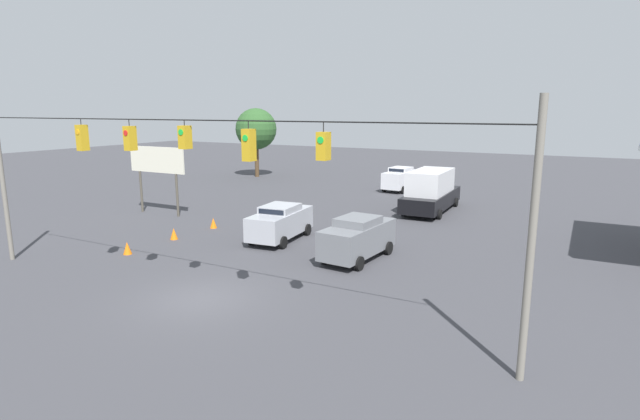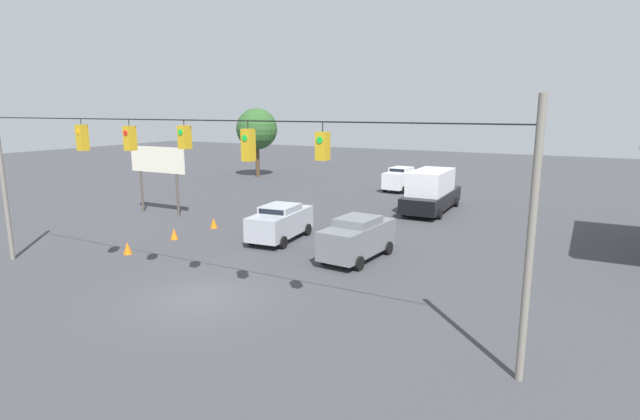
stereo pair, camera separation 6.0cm
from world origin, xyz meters
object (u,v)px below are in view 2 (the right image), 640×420
Objects in this scene: sedan_white_withflow_deep at (401,179)px; traffic_cone_third at (214,223)px; box_truck_black_oncoming_deep at (431,191)px; tree_horizon_left at (257,129)px; overhead_signal_span at (185,173)px; roadside_billboard at (157,164)px; traffic_cone_second at (174,234)px; traffic_cone_nearest at (127,248)px; sedan_grey_crossing_near at (358,237)px; sedan_silver_withflow_mid at (280,222)px.

traffic_cone_third is (5.09, 18.42, -0.75)m from sedan_white_withflow_deep.
box_truck_black_oncoming_deep reaches higher than traffic_cone_third.
tree_horizon_left is at bearing -5.78° from sedan_white_withflow_deep.
tree_horizon_left is (18.01, -29.42, 0.16)m from overhead_signal_span.
box_truck_black_oncoming_deep is 18.41m from roadside_billboard.
box_truck_black_oncoming_deep is at bearing -125.77° from traffic_cone_second.
overhead_signal_span reaches higher than traffic_cone_nearest.
traffic_cone_third is 23.37m from tree_horizon_left.
tree_horizon_left is at bearing -58.53° from overhead_signal_span.
traffic_cone_second is at bearing 7.85° from sedan_grey_crossing_near.
sedan_white_withflow_deep is 20.30m from roadside_billboard.
traffic_cone_second is (7.07, -6.32, -4.43)m from overhead_signal_span.
traffic_cone_third is at bearing 74.55° from sedan_white_withflow_deep.
overhead_signal_span is 5.24× the size of sedan_white_withflow_deep.
sedan_white_withflow_deep is 7.06× the size of traffic_cone_nearest.
overhead_signal_span is 16.76m from roadside_billboard.
traffic_cone_third is 6.72m from roadside_billboard.
sedan_white_withflow_deep is (-0.12, -18.84, 0.06)m from sedan_silver_withflow_mid.
roadside_billboard is at bearing -11.04° from sedan_grey_crossing_near.
sedan_grey_crossing_near reaches higher than traffic_cone_second.
roadside_billboard is (15.84, -3.09, 2.30)m from sedan_grey_crossing_near.
tree_horizon_left reaches higher than sedan_silver_withflow_mid.
roadside_billboard is (10.79, -1.87, 2.35)m from sedan_silver_withflow_mid.
overhead_signal_span reaches higher than roadside_billboard.
traffic_cone_second is (10.19, 1.40, -0.74)m from sedan_grey_crossing_near.
traffic_cone_nearest is (9.97, 17.09, -1.11)m from box_truck_black_oncoming_deep.
traffic_cone_nearest is 1.00× the size of traffic_cone_third.
box_truck_black_oncoming_deep is (-2.96, -20.25, -3.32)m from overhead_signal_span.
traffic_cone_second is (10.04, 13.93, -1.11)m from box_truck_black_oncoming_deep.
overhead_signal_span reaches higher than sedan_white_withflow_deep.
tree_horizon_left reaches higher than roadside_billboard.
roadside_billboard is at bearing 105.85° from tree_horizon_left.
traffic_cone_nearest is (5.06, 5.79, -0.69)m from sedan_silver_withflow_mid.
roadside_billboard is 0.67× the size of tree_horizon_left.
roadside_billboard reaches higher than traffic_cone_third.
sedan_grey_crossing_near is 1.08× the size of sedan_white_withflow_deep.
tree_horizon_left reaches higher than traffic_cone_second.
sedan_silver_withflow_mid reaches higher than traffic_cone_nearest.
sedan_white_withflow_deep is at bearing -122.72° from roadside_billboard.
box_truck_black_oncoming_deep is at bearing 156.38° from tree_horizon_left.
sedan_grey_crossing_near is 16.30m from roadside_billboard.
box_truck_black_oncoming_deep is at bearing -89.31° from sedan_grey_crossing_near.
sedan_silver_withflow_mid is 26.31m from tree_horizon_left.
tree_horizon_left reaches higher than sedan_grey_crossing_near.
overhead_signal_span is at bearing 138.20° from traffic_cone_second.
sedan_silver_withflow_mid is at bearing 128.12° from tree_horizon_left.
traffic_cone_second is at bearing -88.81° from traffic_cone_nearest.
roadside_billboard is at bearing -14.02° from traffic_cone_third.
overhead_signal_span is 8.87m from traffic_cone_nearest.
traffic_cone_third is at bearing -53.56° from overhead_signal_span.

